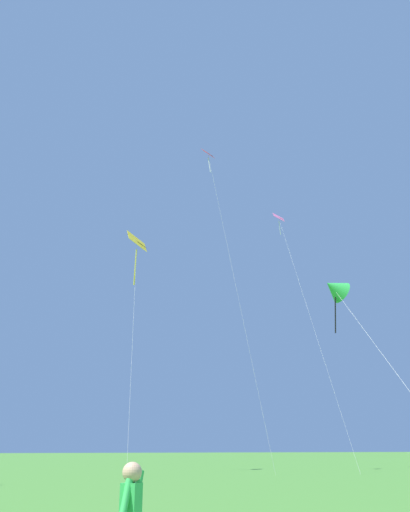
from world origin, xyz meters
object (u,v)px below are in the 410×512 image
Objects in this scene: kite_pink_low at (283,232)px; kite_green_small at (335,288)px; kite_yellow_diamond at (136,252)px; kite_red_high at (212,173)px.

kite_pink_low is 26.22m from kite_green_small.
kite_yellow_diamond reaches higher than kite_green_small.
kite_pink_low is at bearing 67.74° from kite_green_small.
kite_green_small is (-0.29, -17.76, -14.98)m from kite_red_high.
kite_red_high reaches higher than kite_green_small.
kite_pink_low is 0.88× the size of kite_red_high.
kite_green_small is at bearing -112.26° from kite_pink_low.
kite_yellow_diamond is 14.52m from kite_pink_low.
kite_red_high is (-8.52, -3.77, 2.88)m from kite_pink_low.
kite_green_small is (5.22, -21.44, -8.36)m from kite_yellow_diamond.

